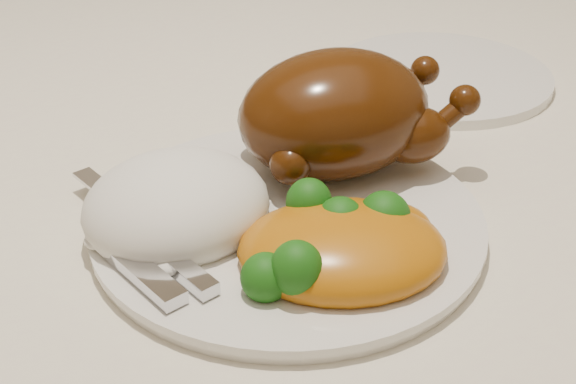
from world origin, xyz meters
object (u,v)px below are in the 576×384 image
object	(u,v)px
side_plate	(439,76)
roast_chicken	(340,113)
dinner_plate	(288,223)
dining_table	(271,259)

from	to	relation	value
side_plate	roast_chicken	bearing A→B (deg)	-138.40
dinner_plate	side_plate	distance (m)	0.30
dining_table	roast_chicken	xyz separation A→B (m)	(0.04, -0.05, 0.16)
dining_table	dinner_plate	distance (m)	0.15
side_plate	dining_table	bearing A→B (deg)	-154.83
dining_table	dinner_plate	bearing A→B (deg)	-100.26
dining_table	side_plate	xyz separation A→B (m)	(0.20, 0.09, 0.11)
dinner_plate	side_plate	world-z (taller)	dinner_plate
dinner_plate	side_plate	xyz separation A→B (m)	(0.22, 0.20, -0.00)
dinner_plate	side_plate	bearing A→B (deg)	42.08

